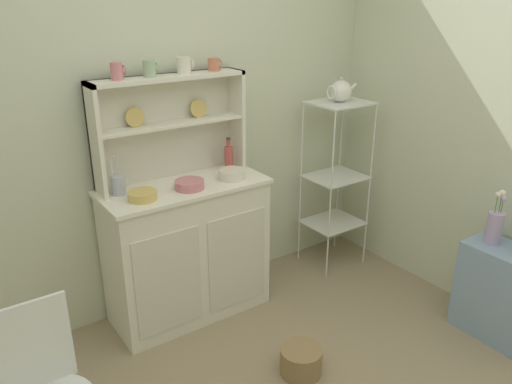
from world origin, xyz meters
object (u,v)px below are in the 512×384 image
object	(u,v)px
utensil_jar	(118,185)
porcelain_teapot	(341,91)
jam_bottle	(229,157)
flower_vase	(495,226)
side_shelf_blue	(502,293)
bakers_rack	(336,168)
hutch_shelf_unit	(168,119)
floor_basket	(301,361)
cup_rose_0	(117,71)
bowl_mixing_large	(142,195)
hutch_cabinet	(188,249)

from	to	relation	value
utensil_jar	porcelain_teapot	xyz separation A→B (m)	(1.57, -0.11, 0.38)
jam_bottle	flower_vase	size ratio (longest dim) A/B	0.64
side_shelf_blue	bakers_rack	bearing A→B (deg)	99.30
hutch_shelf_unit	floor_basket	size ratio (longest dim) A/B	4.05
side_shelf_blue	cup_rose_0	world-z (taller)	cup_rose_0
side_shelf_blue	porcelain_teapot	size ratio (longest dim) A/B	2.39
utensil_jar	porcelain_teapot	size ratio (longest dim) A/B	0.99
bowl_mixing_large	flower_vase	xyz separation A→B (m)	(1.70, -1.09, -0.22)
utensil_jar	floor_basket	bearing A→B (deg)	-57.96
floor_basket	utensil_jar	world-z (taller)	utensil_jar
utensil_jar	cup_rose_0	bearing A→B (deg)	30.52
jam_bottle	hutch_shelf_unit	bearing A→B (deg)	168.39
porcelain_teapot	bakers_rack	bearing A→B (deg)	0.00
cup_rose_0	porcelain_teapot	world-z (taller)	cup_rose_0
utensil_jar	hutch_shelf_unit	bearing A→B (deg)	12.78
porcelain_teapot	bowl_mixing_large	bearing A→B (deg)	-178.58
floor_basket	flower_vase	world-z (taller)	flower_vase
utensil_jar	jam_bottle	bearing A→B (deg)	0.62
jam_bottle	porcelain_teapot	distance (m)	0.91
bowl_mixing_large	utensil_jar	world-z (taller)	utensil_jar
cup_rose_0	bowl_mixing_large	distance (m)	0.68
side_shelf_blue	hutch_cabinet	bearing A→B (deg)	137.75
side_shelf_blue	utensil_jar	size ratio (longest dim) A/B	2.42
bakers_rack	flower_vase	distance (m)	1.15
hutch_shelf_unit	bowl_mixing_large	distance (m)	0.51
side_shelf_blue	flower_vase	distance (m)	0.42
hutch_shelf_unit	utensil_jar	xyz separation A→B (m)	(-0.37, -0.08, -0.31)
hutch_shelf_unit	floor_basket	world-z (taller)	hutch_shelf_unit
hutch_cabinet	utensil_jar	world-z (taller)	utensil_jar
floor_basket	cup_rose_0	distance (m)	1.85
jam_bottle	porcelain_teapot	world-z (taller)	porcelain_teapot
hutch_cabinet	floor_basket	xyz separation A→B (m)	(0.22, -0.86, -0.38)
bakers_rack	floor_basket	distance (m)	1.46
jam_bottle	flower_vase	xyz separation A→B (m)	(1.04, -1.25, -0.28)
cup_rose_0	porcelain_teapot	size ratio (longest dim) A/B	0.39
flower_vase	bowl_mixing_large	bearing A→B (deg)	147.43
floor_basket	bowl_mixing_large	bearing A→B (deg)	122.91
bowl_mixing_large	utensil_jar	distance (m)	0.17
bowl_mixing_large	flower_vase	bearing A→B (deg)	-32.57
floor_basket	bowl_mixing_large	distance (m)	1.25
hutch_cabinet	cup_rose_0	world-z (taller)	cup_rose_0
side_shelf_blue	flower_vase	size ratio (longest dim) A/B	1.72
hutch_cabinet	jam_bottle	bearing A→B (deg)	13.15
hutch_shelf_unit	jam_bottle	bearing A→B (deg)	-11.61
bakers_rack	bowl_mixing_large	size ratio (longest dim) A/B	7.71
hutch_shelf_unit	porcelain_teapot	distance (m)	1.22
flower_vase	utensil_jar	bearing A→B (deg)	145.16
jam_bottle	floor_basket	bearing A→B (deg)	-98.96
floor_basket	porcelain_teapot	bearing A→B (deg)	40.05
bowl_mixing_large	utensil_jar	xyz separation A→B (m)	(-0.08, 0.15, 0.03)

